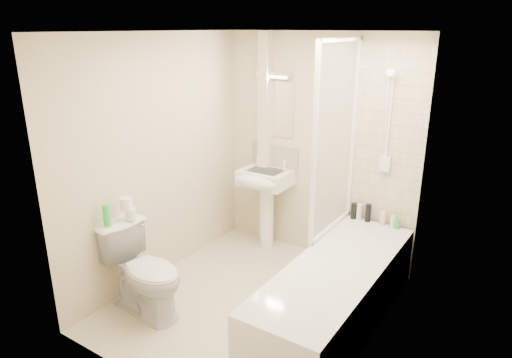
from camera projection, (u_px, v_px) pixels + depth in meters
The scene contains 25 objects.
floor at pixel (252, 303), 4.24m from camera, with size 2.50×2.50×0.00m, color beige.
wall_back at pixel (317, 149), 4.85m from camera, with size 2.20×0.02×2.40m, color beige.
wall_left at pixel (158, 161), 4.43m from camera, with size 0.02×2.50×2.40m, color beige.
wall_right at pixel (379, 207), 3.28m from camera, with size 0.02×2.50×2.40m, color beige.
ceiling at pixel (251, 32), 3.47m from camera, with size 2.20×2.50×0.02m, color white.
tile_back at pixel (388, 138), 4.37m from camera, with size 0.70×0.01×1.75m, color beige.
tile_right at pixel (386, 172), 3.33m from camera, with size 0.01×2.10×1.75m, color beige.
pipe_boxing at pixel (265, 142), 5.12m from camera, with size 0.12×0.12×2.40m, color beige.
splashback at pixel (275, 157), 5.16m from camera, with size 0.60×0.01×0.30m, color beige.
mirror at pixel (275, 109), 4.99m from camera, with size 0.46×0.01×0.60m, color white.
strip_light at pixel (275, 75), 4.85m from camera, with size 0.42×0.07×0.07m, color silver.
bathtub at pixel (335, 293), 3.87m from camera, with size 0.70×2.10×0.55m.
shower_screen at pixel (336, 139), 4.20m from camera, with size 0.04×0.92×1.80m.
shower_fixture at pixel (388, 126), 4.30m from camera, with size 0.10×0.16×0.99m.
pedestal_sink at pixel (264, 187), 5.08m from camera, with size 0.55×0.50×1.05m.
bottle_black_a at pixel (354, 211), 4.70m from camera, with size 0.07×0.07×0.16m, color black.
bottle_white_a at pixel (359, 212), 4.67m from camera, with size 0.05×0.05×0.17m, color white.
bottle_black_b at pixel (368, 213), 4.62m from camera, with size 0.06×0.06×0.19m, color black.
bottle_cream at pixel (383, 218), 4.54m from camera, with size 0.06×0.06×0.15m, color beige.
bottle_white_b at pixel (393, 222), 4.50m from camera, with size 0.05×0.05×0.12m, color silver.
bottle_green at pixel (397, 223), 4.47m from camera, with size 0.06×0.06×0.10m, color green.
toilet at pixel (145, 271), 3.99m from camera, with size 0.84×0.53×0.81m, color white.
toilet_roll_lower at pixel (131, 214), 4.03m from camera, with size 0.10×0.10×0.10m, color white.
toilet_roll_upper at pixel (126, 204), 3.98m from camera, with size 0.11×0.11×0.11m, color white.
green_bottle at pixel (107, 215), 3.89m from camera, with size 0.06×0.06×0.19m, color green.
Camera 1 is at (2.03, -3.03, 2.44)m, focal length 32.00 mm.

